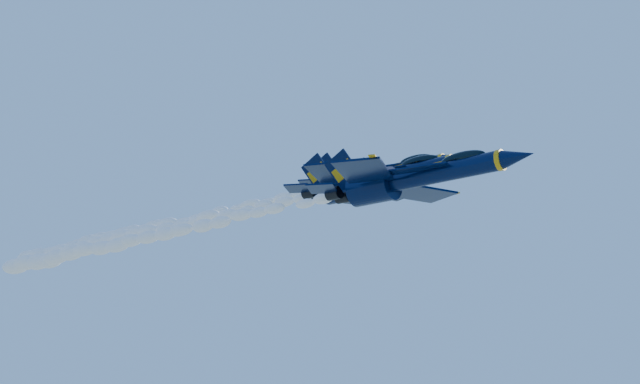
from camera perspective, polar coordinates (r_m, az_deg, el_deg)
The scene contains 6 objects.
jet_lead at distance 54.10m, azimuth 7.28°, elevation 1.12°, with size 17.04×13.98×6.33m.
smoke_trail_jet_lead at distance 75.74m, azimuth -14.51°, elevation -3.71°, with size 51.19×2.17×1.95m, color white.
jet_second at distance 63.46m, azimuth 4.47°, elevation 1.04°, with size 17.65×14.48×6.56m.
smoke_trail_jet_second at distance 85.69m, azimuth -14.24°, elevation -3.25°, with size 51.19×2.25×2.02m, color white.
jet_third at distance 77.30m, azimuth 4.65°, elevation 1.37°, with size 18.60×15.25×6.91m.
smoke_trail_jet_third at distance 99.07m, azimuth -11.69°, elevation -2.45°, with size 51.19×2.37×2.13m, color white.
Camera 1 is at (41.35, -55.30, 133.45)m, focal length 40.00 mm.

